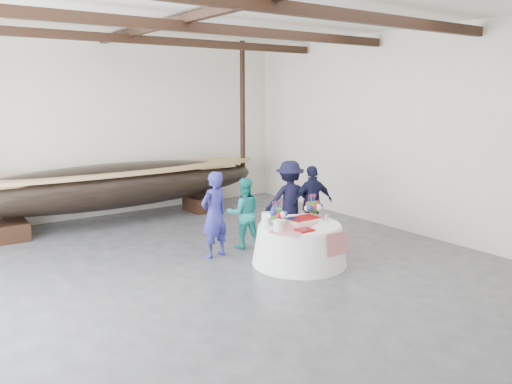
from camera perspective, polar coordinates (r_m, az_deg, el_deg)
floor at (r=8.41m, az=-2.43°, el=-10.49°), size 10.00×12.00×0.01m
wall_back at (r=13.30m, az=-16.77°, el=7.02°), size 10.00×0.02×4.50m
wall_right at (r=11.36m, az=19.32°, el=6.24°), size 0.02×12.00×4.50m
pavilion_structure at (r=8.59m, az=-5.87°, el=17.12°), size 9.80×11.76×4.50m
longboat_display at (r=12.44m, az=-15.90°, el=0.72°), size 7.84×1.57×1.47m
banquet_table at (r=9.31m, az=4.99°, el=-5.89°), size 1.76×1.76×0.76m
tabletop_items at (r=9.27m, az=4.44°, el=-2.59°), size 1.69×1.25×0.40m
guest_woman_blue at (r=9.57m, az=-4.79°, el=-2.59°), size 0.68×0.52×1.67m
guest_woman_teal at (r=10.14m, az=-1.39°, el=-2.43°), size 0.85×0.77×1.44m
guest_man_left at (r=10.81m, az=3.86°, el=-0.88°), size 1.25×0.99×1.70m
guest_man_right at (r=10.81m, az=6.46°, el=-1.21°), size 1.01×0.61×1.60m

